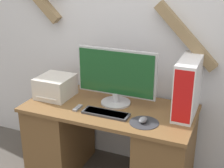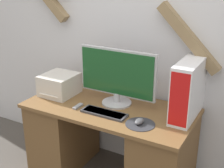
% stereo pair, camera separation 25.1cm
% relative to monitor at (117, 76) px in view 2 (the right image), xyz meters
% --- Properties ---
extents(wall_back, '(6.40, 0.13, 2.70)m').
position_rel_monitor_xyz_m(wall_back, '(-0.04, 0.31, 0.39)').
color(wall_back, silver).
rests_on(wall_back, ground_plane).
extents(desk, '(1.41, 0.68, 0.71)m').
position_rel_monitor_xyz_m(desk, '(-0.02, -0.09, -0.59)').
color(desk, brown).
rests_on(desk, ground_plane).
extents(monitor, '(0.69, 0.25, 0.47)m').
position_rel_monitor_xyz_m(monitor, '(0.00, 0.00, 0.00)').
color(monitor, '#B7B7BC').
rests_on(monitor, desk).
extents(keyboard, '(0.38, 0.12, 0.02)m').
position_rel_monitor_xyz_m(keyboard, '(0.01, -0.23, -0.24)').
color(keyboard, '#3D3D42').
rests_on(keyboard, desk).
extents(mousepad, '(0.22, 0.22, 0.00)m').
position_rel_monitor_xyz_m(mousepad, '(0.33, -0.24, -0.25)').
color(mousepad, '#2D2D33').
rests_on(mousepad, desk).
extents(mouse, '(0.06, 0.10, 0.03)m').
position_rel_monitor_xyz_m(mouse, '(0.32, -0.24, -0.23)').
color(mouse, '#4C4C51').
rests_on(mouse, mousepad).
extents(computer_tower, '(0.15, 0.47, 0.45)m').
position_rel_monitor_xyz_m(computer_tower, '(0.58, 0.05, -0.02)').
color(computer_tower, white).
rests_on(computer_tower, desk).
extents(printer, '(0.29, 0.31, 0.19)m').
position_rel_monitor_xyz_m(printer, '(-0.55, -0.07, -0.16)').
color(printer, beige).
rests_on(printer, desk).
extents(remote_control, '(0.03, 0.11, 0.02)m').
position_rel_monitor_xyz_m(remote_control, '(-0.25, -0.22, -0.24)').
color(remote_control, gray).
rests_on(remote_control, desk).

